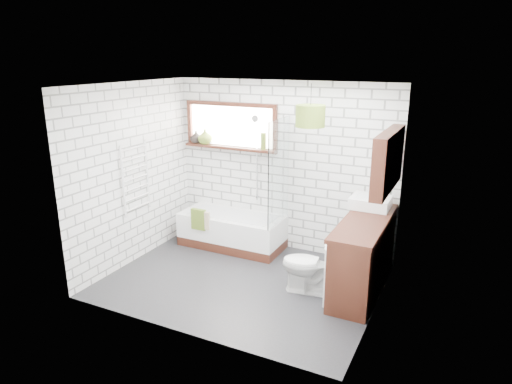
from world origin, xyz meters
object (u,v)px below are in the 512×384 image
at_px(basin, 371,202).
at_px(pendant, 310,116).
at_px(bathtub, 232,230).
at_px(toilet, 310,265).
at_px(vanity, 363,255).

bearing_deg(basin, pendant, -160.42).
height_order(basin, pendant, pendant).
bearing_deg(bathtub, basin, 0.94).
relative_size(bathtub, pendant, 4.22).
relative_size(toilet, pendant, 1.92).
height_order(toilet, pendant, pendant).
height_order(vanity, toilet, vanity).
relative_size(vanity, toilet, 2.24).
distance_m(bathtub, toilet, 1.77).
xyz_separation_m(bathtub, basin, (2.06, 0.03, 0.74)).
height_order(bathtub, vanity, vanity).
height_order(vanity, pendant, pendant).
height_order(basin, toilet, basin).
bearing_deg(pendant, bathtub, 169.39).
bearing_deg(vanity, basin, 96.84).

